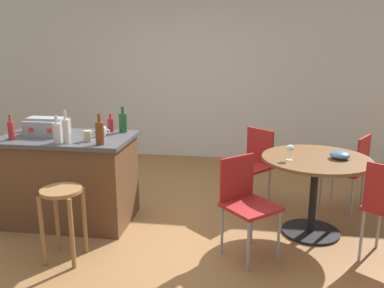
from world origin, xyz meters
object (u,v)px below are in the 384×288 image
Objects in this scene: wooden_stool at (62,208)px; bottle_5 at (11,130)px; folding_chair_near at (246,199)px; folding_chair_right at (252,162)px; cup_0 at (102,131)px; kitchen_island at (69,179)px; bottle_2 at (57,132)px; toolbox at (47,127)px; cup_2 at (88,136)px; wine_glass at (290,149)px; dining_table at (315,176)px; bottle_0 at (110,125)px; bottle_4 at (66,131)px; bottle_3 at (123,122)px; folding_chair_left at (350,167)px; bottle_1 at (100,133)px; cup_3 at (99,128)px; cup_1 at (29,126)px; serving_bowl at (340,155)px.

wooden_stool is 2.61× the size of bottle_5.
folding_chair_right reaches higher than folding_chair_near.
wooden_stool is 5.09× the size of cup_0.
kitchen_island is 5.14× the size of bottle_2.
toolbox reaches higher than cup_2.
cup_0 is at bearing 175.11° from wine_glass.
bottle_0 is at bearing 173.45° from dining_table.
toolbox is 1.28× the size of bottle_4.
bottle_4 reaches higher than wine_glass.
bottle_5 reaches higher than kitchen_island.
toolbox is 3.45× the size of cup_2.
wooden_stool is 2.36× the size of bottle_3.
folding_chair_left is 7.49× the size of cup_2.
cup_3 is at bearing 111.79° from bottle_1.
bottle_3 is at bearing 5.19° from cup_1.
bottle_1 is at bearing -170.77° from dining_table.
folding_chair_left is at bearing 8.26° from cup_1.
bottle_1 is 2.54× the size of cup_2.
cup_1 is (-3.39, -0.49, 0.45)m from folding_chair_left.
cup_3 is at bearing 175.33° from serving_bowl.
bottle_3 is at bearing 173.61° from serving_bowl.
dining_table is 0.40m from wine_glass.
bottle_3 is at bearing 17.56° from toolbox.
folding_chair_left is at bearing 28.86° from wooden_stool.
cup_1 is 0.65× the size of serving_bowl.
bottle_4 reaches higher than cup_2.
folding_chair_right is at bearing 114.57° from wine_glass.
kitchen_island is 0.60m from cup_3.
bottle_3 is at bearing 151.38° from folding_chair_near.
serving_bowl is at bearing 4.87° from cup_2.
folding_chair_right is 1.65m from cup_0.
bottle_0 is at bearing 67.54° from bottle_4.
bottle_2 reaches higher than toolbox.
serving_bowl is (2.34, 0.20, -0.15)m from cup_2.
kitchen_island is at bearing 149.93° from bottle_1.
bottle_4 reaches higher than folding_chair_left.
folding_chair_left is at bearing 8.80° from bottle_0.
toolbox is (-2.01, 0.47, 0.47)m from folding_chair_near.
kitchen_island is at bearing 178.07° from wine_glass.
bottle_2 is at bearing -5.99° from bottle_5.
toolbox is 3.15× the size of cup_0.
cup_3 reaches higher than serving_bowl.
toolbox reaches higher than cup_0.
folding_chair_near is 7.61× the size of cup_3.
folding_chair_right is at bearing 20.22° from bottle_5.
bottle_2 is (0.05, -0.26, 0.54)m from kitchen_island.
cup_1 is at bearing 156.49° from cup_2.
folding_chair_left is 3.46m from cup_1.
bottle_5 is 1.35× the size of serving_bowl.
wine_glass is at bearing -1.93° from kitchen_island.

